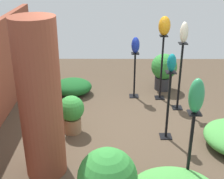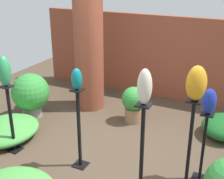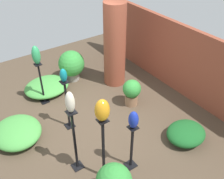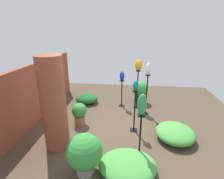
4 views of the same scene
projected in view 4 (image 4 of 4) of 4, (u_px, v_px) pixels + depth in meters
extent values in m
plane|color=#4C3D2D|center=(116.00, 125.00, 5.22)|extent=(8.00, 8.00, 0.00)
cube|color=brown|center=(34.00, 94.00, 5.20)|extent=(5.60, 0.12, 1.77)
cylinder|color=brown|center=(54.00, 104.00, 3.96)|extent=(0.57, 0.57, 2.21)
cube|color=black|center=(145.00, 114.00, 5.92)|extent=(0.20, 0.20, 0.01)
cube|color=black|center=(147.00, 95.00, 5.70)|extent=(0.04, 0.04, 1.35)
cube|color=black|center=(148.00, 75.00, 5.48)|extent=(0.16, 0.16, 0.02)
cube|color=black|center=(136.00, 107.00, 6.39)|extent=(0.20, 0.20, 0.01)
cube|color=black|center=(137.00, 90.00, 6.17)|extent=(0.04, 0.04, 1.38)
cube|color=black|center=(138.00, 71.00, 5.94)|extent=(0.16, 0.16, 0.02)
cube|color=black|center=(139.00, 158.00, 3.87)|extent=(0.20, 0.20, 0.01)
cube|color=black|center=(140.00, 138.00, 3.70)|extent=(0.04, 0.04, 1.08)
cube|color=black|center=(141.00, 115.00, 3.52)|extent=(0.16, 0.16, 0.02)
cube|color=black|center=(122.00, 106.00, 6.53)|extent=(0.20, 0.20, 0.01)
cube|color=black|center=(122.00, 94.00, 6.37)|extent=(0.04, 0.04, 0.99)
cube|color=black|center=(122.00, 81.00, 6.21)|extent=(0.16, 0.16, 0.01)
cube|color=black|center=(134.00, 130.00, 4.95)|extent=(0.20, 0.20, 0.01)
cube|color=black|center=(135.00, 111.00, 4.76)|extent=(0.04, 0.04, 1.19)
cube|color=black|center=(136.00, 91.00, 4.57)|extent=(0.16, 0.16, 0.02)
ellipsoid|color=beige|center=(148.00, 69.00, 5.41)|extent=(0.16, 0.15, 0.39)
ellipsoid|color=orange|center=(138.00, 65.00, 5.88)|extent=(0.22, 0.24, 0.38)
ellipsoid|color=#2D9356|center=(142.00, 105.00, 3.44)|extent=(0.18, 0.19, 0.45)
ellipsoid|color=#192D9E|center=(122.00, 76.00, 6.15)|extent=(0.18, 0.17, 0.34)
ellipsoid|color=#0F727A|center=(136.00, 86.00, 4.52)|extent=(0.14, 0.14, 0.29)
cylinder|color=gray|center=(85.00, 168.00, 3.47)|extent=(0.36, 0.36, 0.20)
sphere|color=#338C38|center=(84.00, 152.00, 3.34)|extent=(0.71, 0.71, 0.71)
cylinder|color=#2D2D33|center=(140.00, 99.00, 6.80)|extent=(0.38, 0.38, 0.30)
sphere|color=#338C38|center=(140.00, 89.00, 6.67)|extent=(0.58, 0.58, 0.58)
cylinder|color=#936B4C|center=(80.00, 120.00, 5.24)|extent=(0.31, 0.31, 0.27)
sphere|color=#338C38|center=(79.00, 110.00, 5.13)|extent=(0.44, 0.44, 0.44)
ellipsoid|color=#479942|center=(127.00, 165.00, 3.49)|extent=(1.01, 1.16, 0.29)
ellipsoid|color=#479942|center=(175.00, 133.00, 4.52)|extent=(1.08, 0.99, 0.35)
ellipsoid|color=#195923|center=(87.00, 99.00, 6.74)|extent=(0.74, 0.85, 0.34)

